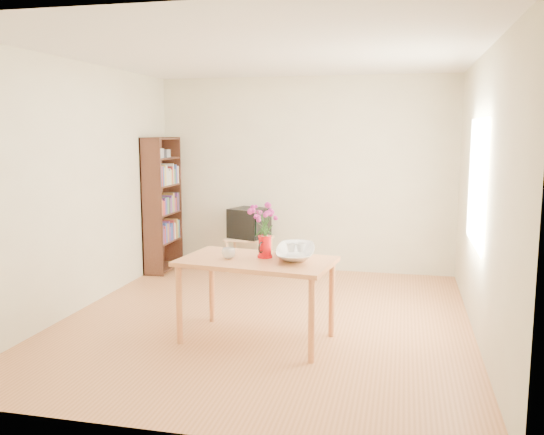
% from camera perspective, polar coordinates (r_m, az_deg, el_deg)
% --- Properties ---
extents(room, '(4.50, 4.50, 4.50)m').
position_cam_1_polar(room, '(5.58, -0.39, 2.61)').
color(room, '#B06B3E').
rests_on(room, ground).
extents(table, '(1.43, 0.94, 0.75)m').
position_cam_1_polar(table, '(5.16, -1.54, -5.09)').
color(table, '#C77444').
rests_on(table, ground).
extents(tv_stand, '(0.60, 0.45, 0.46)m').
position_cam_1_polar(tv_stand, '(7.78, -2.27, -2.52)').
color(tv_stand, '#DDAB7D').
rests_on(tv_stand, ground).
extents(bookshelf, '(0.28, 0.70, 1.80)m').
position_cam_1_polar(bookshelf, '(7.88, -10.79, 0.82)').
color(bookshelf, '#331811').
rests_on(bookshelf, ground).
extents(pitcher, '(0.13, 0.21, 0.20)m').
position_cam_1_polar(pitcher, '(5.19, -0.71, -2.99)').
color(pitcher, red).
rests_on(pitcher, table).
extents(flowers, '(0.23, 0.23, 0.32)m').
position_cam_1_polar(flowers, '(5.14, -0.72, -0.13)').
color(flowers, '#D832A4').
rests_on(flowers, pitcher).
extents(mug, '(0.13, 0.13, 0.09)m').
position_cam_1_polar(mug, '(5.17, -4.32, -3.56)').
color(mug, white).
rests_on(mug, table).
extents(bowl, '(0.58, 0.58, 0.49)m').
position_cam_1_polar(bowl, '(5.18, 2.36, -1.28)').
color(bowl, white).
rests_on(bowl, table).
extents(teacup_a, '(0.10, 0.10, 0.07)m').
position_cam_1_polar(teacup_a, '(5.20, 1.92, -1.77)').
color(teacup_a, white).
rests_on(teacup_a, bowl).
extents(teacup_b, '(0.09, 0.09, 0.07)m').
position_cam_1_polar(teacup_b, '(5.20, 2.88, -1.76)').
color(teacup_b, white).
rests_on(teacup_b, bowl).
extents(television, '(0.57, 0.55, 0.39)m').
position_cam_1_polar(television, '(7.75, -2.26, -0.50)').
color(television, black).
rests_on(television, tv_stand).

